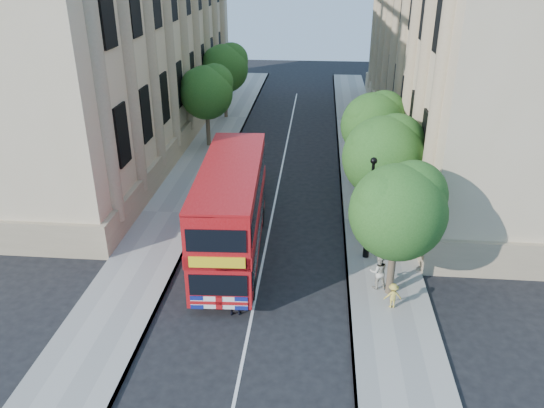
% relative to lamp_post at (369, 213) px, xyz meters
% --- Properties ---
extents(ground, '(120.00, 120.00, 0.00)m').
position_rel_lamp_post_xyz_m(ground, '(-5.00, -6.00, -2.51)').
color(ground, black).
rests_on(ground, ground).
extents(pavement_right, '(3.50, 80.00, 0.12)m').
position_rel_lamp_post_xyz_m(pavement_right, '(0.75, 4.00, -2.45)').
color(pavement_right, gray).
rests_on(pavement_right, ground).
extents(pavement_left, '(3.50, 80.00, 0.12)m').
position_rel_lamp_post_xyz_m(pavement_left, '(-10.75, 4.00, -2.45)').
color(pavement_left, gray).
rests_on(pavement_left, ground).
extents(building_right, '(12.00, 38.00, 18.00)m').
position_rel_lamp_post_xyz_m(building_right, '(8.80, 18.00, 6.49)').
color(building_right, '#C5AF88').
rests_on(building_right, ground).
extents(building_left, '(12.00, 38.00, 18.00)m').
position_rel_lamp_post_xyz_m(building_left, '(-18.80, 18.00, 6.49)').
color(building_left, '#C5AF88').
rests_on(building_left, ground).
extents(tree_right_near, '(4.00, 4.00, 6.08)m').
position_rel_lamp_post_xyz_m(tree_right_near, '(0.84, -2.97, 1.74)').
color(tree_right_near, '#473828').
rests_on(tree_right_near, ground).
extents(tree_right_mid, '(4.20, 4.20, 6.37)m').
position_rel_lamp_post_xyz_m(tree_right_mid, '(0.84, 3.03, 1.93)').
color(tree_right_mid, '#473828').
rests_on(tree_right_mid, ground).
extents(tree_right_far, '(4.00, 4.00, 6.15)m').
position_rel_lamp_post_xyz_m(tree_right_far, '(0.84, 9.03, 1.80)').
color(tree_right_far, '#473828').
rests_on(tree_right_far, ground).
extents(tree_left_far, '(4.00, 4.00, 6.30)m').
position_rel_lamp_post_xyz_m(tree_left_far, '(-10.96, 16.03, 1.93)').
color(tree_left_far, '#473828').
rests_on(tree_left_far, ground).
extents(tree_left_back, '(4.20, 4.20, 6.65)m').
position_rel_lamp_post_xyz_m(tree_left_back, '(-10.96, 24.03, 2.20)').
color(tree_left_back, '#473828').
rests_on(tree_left_back, ground).
extents(lamp_post, '(0.32, 0.32, 5.16)m').
position_rel_lamp_post_xyz_m(lamp_post, '(0.00, 0.00, 0.00)').
color(lamp_post, black).
rests_on(lamp_post, pavement_right).
extents(double_decker_bus, '(3.17, 10.21, 4.66)m').
position_rel_lamp_post_xyz_m(double_decker_bus, '(-6.53, -0.33, 0.07)').
color(double_decker_bus, '#A50B0E').
rests_on(double_decker_bus, ground).
extents(box_van, '(2.60, 5.38, 2.98)m').
position_rel_lamp_post_xyz_m(box_van, '(-6.94, 6.64, -1.05)').
color(box_van, black).
rests_on(box_van, ground).
extents(police_constable, '(0.72, 0.55, 1.78)m').
position_rel_lamp_post_xyz_m(police_constable, '(-5.70, -5.00, -1.62)').
color(police_constable, black).
rests_on(police_constable, ground).
extents(woman_pedestrian, '(0.88, 0.73, 1.66)m').
position_rel_lamp_post_xyz_m(woman_pedestrian, '(0.32, -2.66, -1.56)').
color(woman_pedestrian, beige).
rests_on(woman_pedestrian, pavement_right).
extents(child_a, '(0.74, 0.40, 1.20)m').
position_rel_lamp_post_xyz_m(child_a, '(0.76, 1.47, -1.79)').
color(child_a, orange).
rests_on(child_a, pavement_right).
extents(child_b, '(0.78, 0.50, 1.14)m').
position_rel_lamp_post_xyz_m(child_b, '(0.80, -4.07, -1.82)').
color(child_b, gold).
rests_on(child_b, pavement_right).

